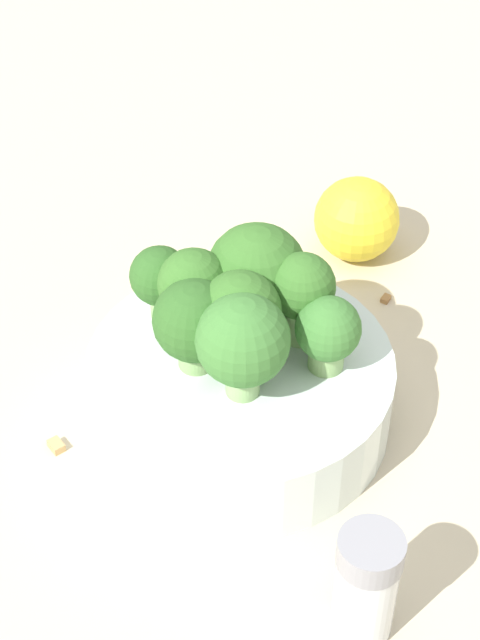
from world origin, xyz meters
The scene contains 15 objects.
ground_plane centered at (0.00, 0.00, 0.00)m, with size 3.00×3.00×0.00m, color beige.
bowl centered at (0.00, 0.00, 0.02)m, with size 0.17×0.17×0.05m, color silver.
broccoli_floret_0 centered at (0.01, 0.04, 0.08)m, with size 0.06×0.06×0.06m.
broccoli_floret_1 centered at (0.00, -0.02, 0.08)m, with size 0.05×0.05×0.06m.
broccoli_floret_2 centered at (0.00, 0.00, 0.08)m, with size 0.04×0.04×0.06m.
broccoli_floret_3 centered at (-0.04, 0.04, 0.07)m, with size 0.03×0.03×0.05m.
broccoli_floret_4 centered at (-0.02, 0.00, 0.08)m, with size 0.05×0.05×0.06m.
broccoli_floret_5 centered at (0.05, -0.01, 0.07)m, with size 0.04×0.04×0.05m.
broccoli_floret_6 centered at (0.03, 0.02, 0.08)m, with size 0.04×0.04×0.06m.
broccoli_floret_7 centered at (-0.02, 0.02, 0.08)m, with size 0.04×0.04×0.06m.
pepper_shaker centered at (0.05, -0.14, 0.04)m, with size 0.03×0.03×0.07m.
lemon_wedge centered at (0.09, 0.15, 0.03)m, with size 0.06×0.06×0.06m, color yellow.
almond_crumb_0 centered at (0.10, 0.10, 0.00)m, with size 0.01×0.00×0.01m, color olive.
almond_crumb_1 centered at (-0.02, 0.11, 0.00)m, with size 0.01×0.01×0.01m, color #AD7F4C.
almond_crumb_2 centered at (-0.11, -0.02, 0.00)m, with size 0.01×0.01×0.01m, color tan.
Camera 1 is at (-0.03, -0.42, 0.46)m, focal length 60.00 mm.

